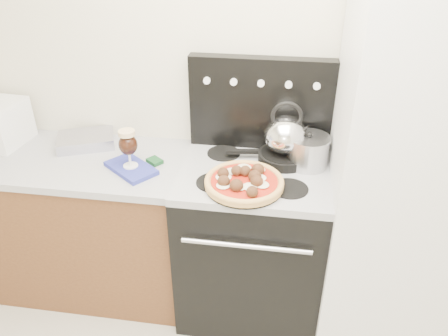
% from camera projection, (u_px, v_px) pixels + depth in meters
% --- Properties ---
extents(room_shell, '(3.52, 3.01, 2.52)m').
position_uv_depth(room_shell, '(206.00, 222.00, 1.31)').
color(room_shell, '#B3AD9F').
rests_on(room_shell, ground).
extents(base_cabinet, '(1.45, 0.60, 0.86)m').
position_uv_depth(base_cabinet, '(69.00, 224.00, 2.63)').
color(base_cabinet, brown).
rests_on(base_cabinet, ground).
extents(countertop, '(1.48, 0.63, 0.04)m').
position_uv_depth(countertop, '(54.00, 159.00, 2.40)').
color(countertop, '#AAAAB0').
rests_on(countertop, base_cabinet).
extents(stove_body, '(0.76, 0.65, 0.88)m').
position_uv_depth(stove_body, '(251.00, 243.00, 2.46)').
color(stove_body, black).
rests_on(stove_body, ground).
extents(cooktop, '(0.76, 0.65, 0.04)m').
position_uv_depth(cooktop, '(254.00, 173.00, 2.23)').
color(cooktop, '#ADADB2').
rests_on(cooktop, stove_body).
extents(backguard, '(0.76, 0.08, 0.50)m').
position_uv_depth(backguard, '(261.00, 104.00, 2.32)').
color(backguard, black).
rests_on(backguard, cooktop).
extents(fridge, '(0.64, 0.68, 1.90)m').
position_uv_depth(fridge, '(400.00, 178.00, 2.09)').
color(fridge, silver).
rests_on(fridge, ground).
extents(foil_sheet, '(0.37, 0.33, 0.06)m').
position_uv_depth(foil_sheet, '(86.00, 140.00, 2.48)').
color(foil_sheet, silver).
rests_on(foil_sheet, countertop).
extents(oven_mitt, '(0.32, 0.30, 0.02)m').
position_uv_depth(oven_mitt, '(131.00, 168.00, 2.25)').
color(oven_mitt, '#2B3299').
rests_on(oven_mitt, countertop).
extents(beer_glass, '(0.12, 0.12, 0.21)m').
position_uv_depth(beer_glass, '(129.00, 149.00, 2.19)').
color(beer_glass, black).
rests_on(beer_glass, oven_mitt).
extents(pizza_pan, '(0.47, 0.47, 0.01)m').
position_uv_depth(pizza_pan, '(244.00, 186.00, 2.08)').
color(pizza_pan, black).
rests_on(pizza_pan, cooktop).
extents(pizza, '(0.43, 0.43, 0.05)m').
position_uv_depth(pizza, '(244.00, 180.00, 2.06)').
color(pizza, '#DC8C4C').
rests_on(pizza, pizza_pan).
extents(skillet, '(0.30, 0.30, 0.05)m').
position_uv_depth(skillet, '(284.00, 157.00, 2.29)').
color(skillet, black).
rests_on(skillet, cooktop).
extents(tea_kettle, '(0.22, 0.22, 0.24)m').
position_uv_depth(tea_kettle, '(286.00, 132.00, 2.21)').
color(tea_kettle, white).
rests_on(tea_kettle, skillet).
extents(stock_pot, '(0.27, 0.27, 0.15)m').
position_uv_depth(stock_pot, '(308.00, 152.00, 2.23)').
color(stock_pot, '#B4B4B7').
rests_on(stock_pot, cooktop).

